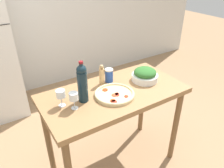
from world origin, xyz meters
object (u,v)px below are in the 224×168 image
Objects in this scene: salad_bowl at (145,75)px; wine_bottle at (82,83)px; salt_canister at (109,75)px; pepper_mill at (102,75)px; homemade_pizza at (114,94)px; wine_glass_near at (74,97)px; wine_glass_far at (61,94)px.

wine_bottle is at bearing 179.83° from salad_bowl.
salt_canister reaches higher than salad_bowl.
pepper_mill reaches higher than homemade_pizza.
wine_glass_near is at bearing 177.58° from homemade_pizza.
wine_glass_far is at bearing -165.70° from salt_canister.
salad_bowl is 0.40m from homemade_pizza.
salt_canister is at bearing 25.91° from wine_glass_near.
wine_bottle reaches higher than homemade_pizza.
salad_bowl is 1.91× the size of salt_canister.
wine_glass_near is 0.41× the size of homemade_pizza.
salt_canister is at bearing 14.30° from wine_glass_far.
wine_glass_far is (-0.18, 0.03, -0.06)m from wine_bottle.
pepper_mill reaches higher than wine_glass_far.
salad_bowl is 0.73× the size of homemade_pizza.
wine_glass_near reaches higher than salt_canister.
wine_glass_near is 0.57× the size of salad_bowl.
wine_bottle is at bearing -8.78° from wine_glass_far.
wine_bottle is 2.69× the size of salt_canister.
wine_bottle is 1.02× the size of homemade_pizza.
pepper_mill is at bearing 30.34° from wine_bottle.
wine_glass_far is 0.54m from salt_canister.
homemade_pizza is at bearing -92.12° from pepper_mill.
wine_glass_near is (-0.11, -0.06, -0.07)m from wine_bottle.
salad_bowl is (0.64, -0.00, -0.11)m from wine_bottle.
homemade_pizza is (-0.39, -0.07, -0.04)m from salad_bowl.
salad_bowl is (0.82, -0.03, -0.05)m from wine_glass_far.
wine_glass_near is 1.00× the size of wine_glass_far.
pepper_mill is (0.37, 0.21, -0.01)m from wine_glass_near.
pepper_mill is 0.58× the size of homemade_pizza.
wine_bottle reaches higher than pepper_mill.
wine_bottle is 1.41× the size of salad_bowl.
wine_bottle is 0.39m from salt_canister.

